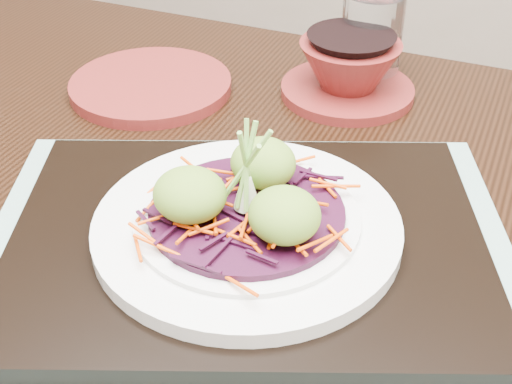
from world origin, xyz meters
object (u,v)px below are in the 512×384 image
(dining_table, at_px, (265,328))
(water_glass, at_px, (371,36))
(terracotta_side_plate, at_px, (151,85))
(white_plate, at_px, (247,225))
(serving_tray, at_px, (247,241))
(terracotta_bowl_set, at_px, (349,72))

(dining_table, distance_m, water_glass, 0.35)
(terracotta_side_plate, height_order, water_glass, water_glass)
(white_plate, relative_size, water_glass, 2.44)
(dining_table, bearing_deg, serving_tray, -111.77)
(white_plate, bearing_deg, terracotta_bowl_set, 88.22)
(dining_table, relative_size, water_glass, 12.89)
(white_plate, height_order, terracotta_side_plate, white_plate)
(terracotta_side_plate, xyz_separation_m, water_glass, (0.21, 0.12, 0.04))
(terracotta_side_plate, xyz_separation_m, terracotta_bowl_set, (0.20, 0.06, 0.02))
(terracotta_bowl_set, bearing_deg, white_plate, -91.78)
(dining_table, xyz_separation_m, water_glass, (0.01, 0.32, 0.15))
(serving_tray, relative_size, water_glass, 3.75)
(terracotta_bowl_set, bearing_deg, water_glass, 78.19)
(serving_tray, height_order, terracotta_side_plate, serving_tray)
(white_plate, bearing_deg, dining_table, 65.05)
(white_plate, distance_m, terracotta_bowl_set, 0.28)
(serving_tray, bearing_deg, terracotta_bowl_set, 69.06)
(serving_tray, height_order, white_plate, white_plate)
(serving_tray, distance_m, terracotta_bowl_set, 0.28)
(dining_table, distance_m, terracotta_side_plate, 0.30)
(dining_table, height_order, terracotta_bowl_set, terracotta_bowl_set)
(dining_table, relative_size, white_plate, 5.29)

